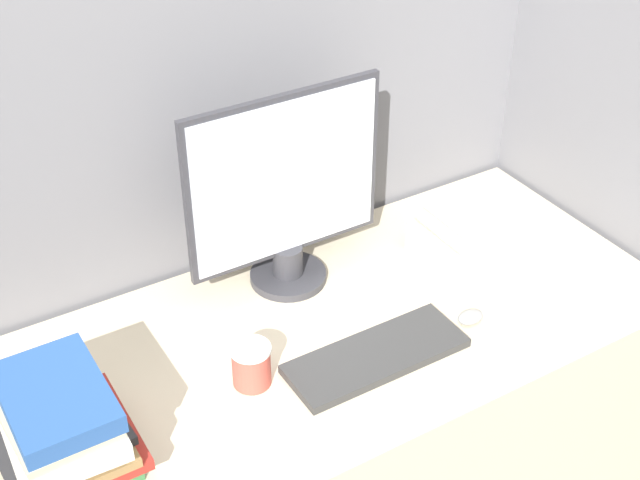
# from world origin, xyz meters

# --- Properties ---
(cubicle_panel_rear) EXTENTS (2.07, 0.04, 1.64)m
(cubicle_panel_rear) POSITION_xyz_m (0.00, 0.78, 0.82)
(cubicle_panel_rear) COLOR slate
(cubicle_panel_rear) RESTS_ON ground_plane
(cubicle_panel_right) EXTENTS (0.04, 0.80, 1.64)m
(cubicle_panel_right) POSITION_xyz_m (0.87, 0.40, 0.82)
(cubicle_panel_right) COLOR slate
(cubicle_panel_right) RESTS_ON ground_plane
(desk) EXTENTS (1.67, 0.74, 0.76)m
(desk) POSITION_xyz_m (0.00, 0.37, 0.38)
(desk) COLOR beige
(desk) RESTS_ON ground_plane
(monitor) EXTENTS (0.50, 0.19, 0.50)m
(monitor) POSITION_xyz_m (0.03, 0.59, 1.00)
(monitor) COLOR #333338
(monitor) RESTS_ON desk
(keyboard) EXTENTS (0.41, 0.15, 0.02)m
(keyboard) POSITION_xyz_m (0.06, 0.23, 0.77)
(keyboard) COLOR #333333
(keyboard) RESTS_ON desk
(mouse) EXTENTS (0.07, 0.05, 0.03)m
(mouse) POSITION_xyz_m (0.32, 0.23, 0.77)
(mouse) COLOR gray
(mouse) RESTS_ON desk
(coffee_cup) EXTENTS (0.09, 0.09, 0.10)m
(coffee_cup) POSITION_xyz_m (-0.21, 0.31, 0.81)
(coffee_cup) COLOR #BF4C3F
(coffee_cup) RESTS_ON desk
(book_stack) EXTENTS (0.26, 0.31, 0.21)m
(book_stack) POSITION_xyz_m (-0.62, 0.29, 0.86)
(book_stack) COLOR #38723F
(book_stack) RESTS_ON desk
(desk_telephone) EXTENTS (0.16, 0.20, 0.12)m
(desk_telephone) POSITION_xyz_m (0.43, 0.44, 0.81)
(desk_telephone) COLOR beige
(desk_telephone) RESTS_ON desk
(paper_pile) EXTENTS (0.22, 0.24, 0.02)m
(paper_pile) POSITION_xyz_m (0.60, 0.25, 0.77)
(paper_pile) COLOR white
(paper_pile) RESTS_ON desk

